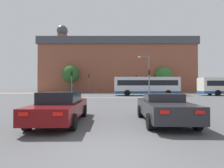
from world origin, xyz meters
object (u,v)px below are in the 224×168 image
traffic_light_near_left (71,79)px  pedestrian_waiting (72,89)px  car_saloon_left (60,107)px  traffic_light_far_left (88,80)px  traffic_light_near_right (149,79)px  street_lamp_junction (146,71)px  car_roadster_right (163,108)px  bus_crossing_lead (146,86)px  traffic_light_far_right (136,81)px

traffic_light_near_left → pedestrian_waiting: (-2.99, 14.14, -1.61)m
car_saloon_left → traffic_light_near_left: bearing=100.4°
traffic_light_far_left → traffic_light_near_right: size_ratio=1.06×
car_saloon_left → street_lamp_junction: 21.80m
car_roadster_right → traffic_light_near_right: (3.16, 17.83, 2.09)m
bus_crossing_lead → traffic_light_near_right: (-0.48, -4.74, 1.05)m
car_roadster_right → traffic_light_far_right: 31.63m
traffic_light_far_right → traffic_light_near_left: 17.90m
car_saloon_left → traffic_light_near_left: size_ratio=1.26×
car_saloon_left → traffic_light_far_left: traffic_light_far_left is taller
car_saloon_left → car_roadster_right: (4.73, -0.02, -0.04)m
traffic_light_far_left → traffic_light_near_left: (-0.73, -13.60, -0.27)m
bus_crossing_lead → traffic_light_near_left: size_ratio=2.83×
traffic_light_far_right → street_lamp_junction: bearing=-89.6°
car_saloon_left → car_roadster_right: 4.73m
traffic_light_far_left → pedestrian_waiting: traffic_light_far_left is taller
car_saloon_left → bus_crossing_lead: bus_crossing_lead is taller
bus_crossing_lead → pedestrian_waiting: (-14.98, 9.27, -0.68)m
bus_crossing_lead → traffic_light_far_left: 14.30m
traffic_light_far_left → bus_crossing_lead: bearing=-37.8°
traffic_light_near_left → car_roadster_right: bearing=-64.7°
street_lamp_junction → pedestrian_waiting: street_lamp_junction is taller
car_saloon_left → car_roadster_right: size_ratio=1.09×
traffic_light_far_left → street_lamp_junction: 15.70m
car_roadster_right → traffic_light_far_right: bearing=85.6°
bus_crossing_lead → street_lamp_junction: bearing=-8.6°
car_saloon_left → traffic_light_far_left: size_ratio=1.13×
bus_crossing_lead → pedestrian_waiting: 17.63m
bus_crossing_lead → traffic_light_near_right: size_ratio=2.71×
bus_crossing_lead → traffic_light_near_left: 12.98m
car_saloon_left → traffic_light_near_right: 19.58m
car_saloon_left → traffic_light_near_left: traffic_light_near_left is taller
traffic_light_near_right → traffic_light_near_left: (-11.51, -0.13, -0.12)m
traffic_light_near_right → traffic_light_far_right: bearing=89.9°
traffic_light_near_right → traffic_light_near_left: 11.51m
pedestrian_waiting → street_lamp_junction: bearing=-46.6°
traffic_light_far_left → car_saloon_left: bearing=-84.7°
traffic_light_near_right → traffic_light_far_right: 13.57m
traffic_light_far_right → street_lamp_junction: street_lamp_junction is taller
car_saloon_left → traffic_light_near_right: (7.89, 17.81, 2.04)m
car_roadster_right → traffic_light_near_left: traffic_light_near_left is taller
car_saloon_left → bus_crossing_lead: 24.07m
traffic_light_near_left → traffic_light_near_right: bearing=0.6°
bus_crossing_lead → street_lamp_junction: (-0.38, -2.53, 2.33)m
traffic_light_near_right → traffic_light_far_right: traffic_light_near_right is taller
traffic_light_far_right → traffic_light_near_left: traffic_light_far_right is taller
traffic_light_far_left → pedestrian_waiting: 4.20m
car_saloon_left → pedestrian_waiting: bearing=100.5°
bus_crossing_lead → traffic_light_near_left: (-11.99, -4.87, 0.93)m
traffic_light_far_left → street_lamp_junction: (10.88, -11.27, 1.13)m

